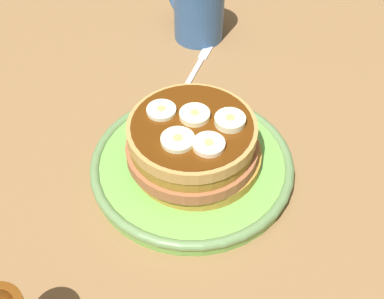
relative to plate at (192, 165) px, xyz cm
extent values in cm
cube|color=olive|center=(0.00, 0.00, -2.56)|extent=(140.00, 140.00, 3.00)
cylinder|color=#72B74C|center=(0.00, 0.00, -0.24)|extent=(22.52, 22.52, 1.64)
torus|color=#658B50|center=(0.00, 0.00, 0.33)|extent=(22.99, 22.99, 1.15)
cylinder|color=#B88632|center=(0.34, -0.58, 1.29)|extent=(14.59, 14.59, 1.43)
cylinder|color=#A25F3A|center=(-0.32, 0.28, 2.72)|extent=(14.48, 14.48, 1.43)
cylinder|color=olive|center=(0.04, 0.06, 4.14)|extent=(13.56, 13.56, 1.43)
cylinder|color=tan|center=(-0.13, -0.42, 5.57)|extent=(13.86, 13.86, 1.43)
cylinder|color=#592B0A|center=(0.00, 0.00, 6.36)|extent=(12.90, 12.90, 0.16)
cylinder|color=#FDF4B9|center=(0.69, -0.93, 6.68)|extent=(3.28, 3.28, 0.79)
cylinder|color=tan|center=(0.69, -0.93, 7.11)|extent=(0.92, 0.92, 0.08)
cylinder|color=#ECEEB6|center=(-1.04, 2.69, 6.62)|extent=(3.50, 3.50, 0.67)
cylinder|color=tan|center=(-1.04, 2.69, 7.00)|extent=(0.98, 0.98, 0.08)
cylinder|color=#EBF3C2|center=(3.57, 1.30, 6.59)|extent=(3.19, 3.19, 0.61)
cylinder|color=tan|center=(3.57, 1.30, 6.93)|extent=(0.89, 0.89, 0.08)
cylinder|color=#FDE6B7|center=(-3.52, 0.71, 6.65)|extent=(3.31, 3.31, 0.73)
cylinder|color=tan|center=(-3.52, 0.71, 7.05)|extent=(0.93, 0.93, 0.08)
cylinder|color=#EFF0BA|center=(-2.34, -3.19, 6.75)|extent=(3.29, 3.29, 0.94)
cylinder|color=tan|center=(-2.34, -3.19, 7.26)|extent=(0.92, 0.92, 0.08)
cylinder|color=#33598C|center=(20.36, -17.88, 3.72)|extent=(7.29, 7.29, 9.57)
cube|color=silver|center=(13.11, -10.45, -0.81)|extent=(5.52, 8.49, 0.50)
cube|color=silver|center=(16.48, -16.01, -0.81)|extent=(2.89, 3.65, 0.50)
camera|label=1|loc=(-29.80, 24.27, 43.39)|focal=47.83mm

